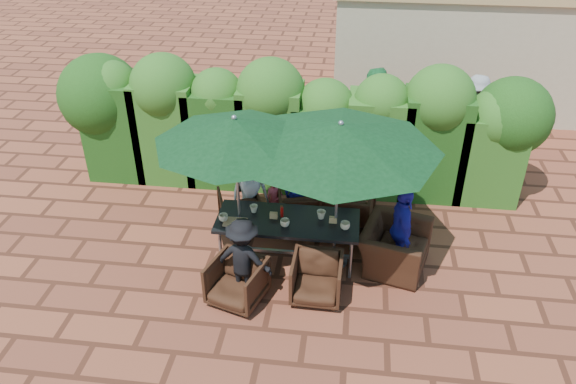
# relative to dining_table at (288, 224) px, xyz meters

# --- Properties ---
(ground) EXTENTS (80.00, 80.00, 0.00)m
(ground) POSITION_rel_dining_table_xyz_m (-0.12, 0.07, -0.67)
(ground) COLOR brown
(ground) RESTS_ON ground
(dining_table) EXTENTS (2.21, 0.90, 0.75)m
(dining_table) POSITION_rel_dining_table_xyz_m (0.00, 0.00, 0.00)
(dining_table) COLOR black
(dining_table) RESTS_ON ground
(umbrella_left) EXTENTS (2.41, 2.41, 2.46)m
(umbrella_left) POSITION_rel_dining_table_xyz_m (-0.76, 0.00, 1.54)
(umbrella_left) COLOR gray
(umbrella_left) RESTS_ON ground
(umbrella_right) EXTENTS (2.93, 2.93, 2.46)m
(umbrella_right) POSITION_rel_dining_table_xyz_m (0.74, 0.01, 1.54)
(umbrella_right) COLOR gray
(umbrella_right) RESTS_ON ground
(chair_far_left) EXTENTS (0.85, 0.83, 0.69)m
(chair_far_left) POSITION_rel_dining_table_xyz_m (-0.96, 0.88, -0.33)
(chair_far_left) COLOR black
(chair_far_left) RESTS_ON ground
(chair_far_mid) EXTENTS (0.83, 0.79, 0.74)m
(chair_far_mid) POSITION_rel_dining_table_xyz_m (0.06, 1.04, -0.31)
(chair_far_mid) COLOR black
(chair_far_mid) RESTS_ON ground
(chair_far_right) EXTENTS (0.94, 0.90, 0.85)m
(chair_far_right) POSITION_rel_dining_table_xyz_m (0.92, 1.03, -0.25)
(chair_far_right) COLOR black
(chair_far_right) RESTS_ON ground
(chair_near_left) EXTENTS (0.90, 0.87, 0.75)m
(chair_near_left) POSITION_rel_dining_table_xyz_m (-0.60, -1.05, -0.30)
(chair_near_left) COLOR black
(chair_near_left) RESTS_ON ground
(chair_near_right) EXTENTS (0.73, 0.69, 0.74)m
(chair_near_right) POSITION_rel_dining_table_xyz_m (0.53, -0.84, -0.30)
(chair_near_right) COLOR black
(chair_near_right) RESTS_ON ground
(chair_end_right) EXTENTS (0.98, 1.24, 0.96)m
(chair_end_right) POSITION_rel_dining_table_xyz_m (1.67, 0.03, -0.20)
(chair_end_right) COLOR black
(chair_end_right) RESTS_ON ground
(adult_far_left) EXTENTS (0.73, 0.60, 1.28)m
(adult_far_left) POSITION_rel_dining_table_xyz_m (-0.77, 0.93, -0.04)
(adult_far_left) COLOR silver
(adult_far_left) RESTS_ON ground
(adult_far_mid) EXTENTS (0.52, 0.46, 1.23)m
(adult_far_mid) POSITION_rel_dining_table_xyz_m (0.04, 1.01, -0.06)
(adult_far_mid) COLOR #1E1C9C
(adult_far_mid) RESTS_ON ground
(adult_far_right) EXTENTS (0.64, 0.42, 1.28)m
(adult_far_right) POSITION_rel_dining_table_xyz_m (0.90, 0.97, -0.03)
(adult_far_right) COLOR black
(adult_far_right) RESTS_ON ground
(adult_near_left) EXTENTS (0.88, 0.51, 1.30)m
(adult_near_left) POSITION_rel_dining_table_xyz_m (-0.53, -0.90, -0.03)
(adult_near_left) COLOR black
(adult_near_left) RESTS_ON ground
(adult_end_right) EXTENTS (0.55, 0.89, 1.41)m
(adult_end_right) POSITION_rel_dining_table_xyz_m (1.74, 0.02, 0.03)
(adult_end_right) COLOR #1E1C9C
(adult_end_right) RESTS_ON ground
(child_left) EXTENTS (0.30, 0.25, 0.80)m
(child_left) POSITION_rel_dining_table_xyz_m (-0.37, 1.06, -0.27)
(child_left) COLOR #E85268
(child_left) RESTS_ON ground
(child_right) EXTENTS (0.37, 0.34, 0.83)m
(child_right) POSITION_rel_dining_table_xyz_m (0.40, 1.07, -0.26)
(child_right) COLOR #984DA8
(child_right) RESTS_ON ground
(pedestrian_a) EXTENTS (1.66, 1.44, 1.75)m
(pedestrian_a) POSITION_rel_dining_table_xyz_m (1.34, 4.32, 0.20)
(pedestrian_a) COLOR #227D3E
(pedestrian_a) RESTS_ON ground
(pedestrian_b) EXTENTS (0.85, 0.60, 1.64)m
(pedestrian_b) POSITION_rel_dining_table_xyz_m (2.52, 4.42, 0.15)
(pedestrian_b) COLOR #E85268
(pedestrian_b) RESTS_ON ground
(pedestrian_c) EXTENTS (1.18, 0.81, 1.68)m
(pedestrian_c) POSITION_rel_dining_table_xyz_m (3.43, 4.29, 0.17)
(pedestrian_c) COLOR gray
(pedestrian_c) RESTS_ON ground
(cup_a) EXTENTS (0.15, 0.15, 0.11)m
(cup_a) POSITION_rel_dining_table_xyz_m (-0.98, -0.15, 0.13)
(cup_a) COLOR beige
(cup_a) RESTS_ON dining_table
(cup_b) EXTENTS (0.13, 0.13, 0.12)m
(cup_b) POSITION_rel_dining_table_xyz_m (-0.56, 0.15, 0.14)
(cup_b) COLOR beige
(cup_b) RESTS_ON dining_table
(cup_c) EXTENTS (0.15, 0.15, 0.12)m
(cup_c) POSITION_rel_dining_table_xyz_m (-0.02, -0.17, 0.13)
(cup_c) COLOR beige
(cup_c) RESTS_ON dining_table
(cup_d) EXTENTS (0.14, 0.14, 0.13)m
(cup_d) POSITION_rel_dining_table_xyz_m (0.51, 0.11, 0.14)
(cup_d) COLOR beige
(cup_d) RESTS_ON dining_table
(cup_e) EXTENTS (0.15, 0.15, 0.12)m
(cup_e) POSITION_rel_dining_table_xyz_m (0.89, -0.13, 0.14)
(cup_e) COLOR beige
(cup_e) RESTS_ON dining_table
(ketchup_bottle) EXTENTS (0.04, 0.04, 0.17)m
(ketchup_bottle) POSITION_rel_dining_table_xyz_m (-0.10, 0.07, 0.16)
(ketchup_bottle) COLOR #B20C0A
(ketchup_bottle) RESTS_ON dining_table
(sauce_bottle) EXTENTS (0.04, 0.04, 0.17)m
(sauce_bottle) POSITION_rel_dining_table_xyz_m (-0.11, 0.12, 0.16)
(sauce_bottle) COLOR #4C230C
(sauce_bottle) RESTS_ON dining_table
(serving_tray) EXTENTS (0.35, 0.25, 0.02)m
(serving_tray) POSITION_rel_dining_table_xyz_m (-0.79, -0.18, 0.08)
(serving_tray) COLOR #AD7C54
(serving_tray) RESTS_ON dining_table
(number_block_left) EXTENTS (0.12, 0.06, 0.10)m
(number_block_left) POSITION_rel_dining_table_xyz_m (-0.22, 0.02, 0.13)
(number_block_left) COLOR tan
(number_block_left) RESTS_ON dining_table
(number_block_right) EXTENTS (0.12, 0.06, 0.10)m
(number_block_right) POSITION_rel_dining_table_xyz_m (0.70, 0.01, 0.13)
(number_block_right) COLOR tan
(number_block_right) RESTS_ON dining_table
(hedge_wall) EXTENTS (9.10, 1.60, 2.51)m
(hedge_wall) POSITION_rel_dining_table_xyz_m (-0.28, 2.39, 0.68)
(hedge_wall) COLOR #17340E
(hedge_wall) RESTS_ON ground
(building) EXTENTS (6.20, 3.08, 3.20)m
(building) POSITION_rel_dining_table_xyz_m (3.38, 7.06, 0.93)
(building) COLOR tan
(building) RESTS_ON ground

